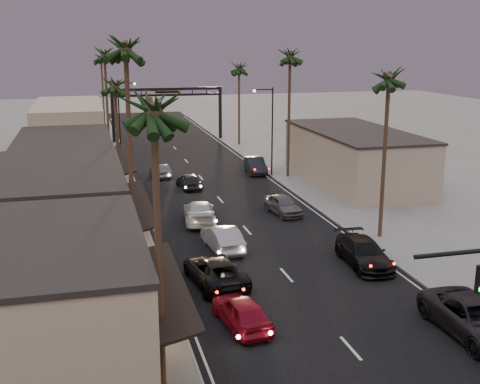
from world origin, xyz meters
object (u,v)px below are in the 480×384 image
streetlight_left (122,114)px  palm_lb (125,42)px  palm_lc (114,80)px  palm_rc (239,65)px  palm_la (153,100)px  oncoming_pickup (215,271)px  arch (167,101)px  palm_ra (389,73)px  palm_far (101,55)px  palm_rb (290,52)px  curbside_near (476,318)px  oncoming_red (242,312)px  curbside_black (364,253)px  palm_ld (104,51)px  streetlight_right (270,124)px  oncoming_silver (222,238)px

streetlight_left → palm_lb: size_ratio=0.59×
palm_lc → palm_rc: bearing=58.4°
palm_la → oncoming_pickup: 15.10m
arch → palm_ra: palm_ra is taller
arch → streetlight_left: size_ratio=1.69×
arch → oncoming_pickup: (-4.36, -51.17, -4.75)m
arch → palm_far: palm_far is taller
palm_ra → palm_la: bearing=-138.9°
palm_rb → palm_lc: bearing=-155.1°
arch → curbside_near: (6.16, -60.32, -4.65)m
palm_rb → oncoming_red: 35.23m
palm_far → arch: bearing=-44.0°
arch → curbside_black: 51.06m
palm_lc → palm_rb: size_ratio=0.86×
palm_rc → streetlight_left: bearing=-158.9°
palm_ra → palm_rc: (0.00, 40.00, -0.97)m
palm_far → oncoming_red: palm_far is taller
arch → palm_lb: size_ratio=1.00×
palm_ld → palm_far: bearing=89.3°
streetlight_right → palm_rc: size_ratio=0.74×
palm_far → oncoming_pickup: (3.94, -59.18, -10.66)m
streetlight_left → palm_rc: 17.42m
arch → palm_lb: bearing=-100.2°
streetlight_right → oncoming_silver: (-9.60, -20.68, -4.52)m
palm_la → curbside_black: (13.73, 10.41, -10.63)m
palm_ra → palm_far: size_ratio=1.00×
streetlight_left → palm_rc: size_ratio=0.74×
palm_ra → curbside_black: size_ratio=2.36×
oncoming_pickup → oncoming_red: bearing=85.0°
arch → streetlight_right: size_ratio=1.69×
palm_rb → oncoming_silver: bearing=-119.8°
palm_ld → palm_ra: size_ratio=1.08×
palm_rb → oncoming_pickup: size_ratio=2.51×
palm_la → oncoming_silver: palm_la is taller
palm_rb → palm_rc: (0.00, 20.00, -1.95)m
oncoming_pickup → arch: bearing=-101.2°
palm_ra → palm_far: same height
palm_ra → palm_rb: size_ratio=0.93×
palm_lb → palm_far: 56.03m
palm_ra → curbside_near: 17.96m
palm_lb → palm_far: (0.30, 56.00, -1.94)m
oncoming_pickup → curbside_near: bearing=132.6°
palm_rb → palm_rc: bearing=90.0°
palm_lc → oncoming_red: palm_lc is taller
streetlight_left → curbside_black: (12.05, -38.59, -4.52)m
palm_rb → oncoming_red: (-12.83, -30.68, -11.64)m
arch → palm_lb: palm_lb is taller
palm_ld → oncoming_pickup: size_ratio=2.51×
streetlight_left → oncoming_silver: bearing=-82.8°
palm_lc → palm_rc: 32.86m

